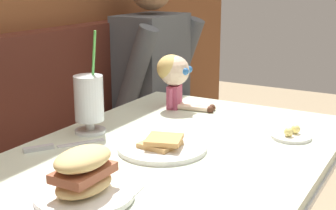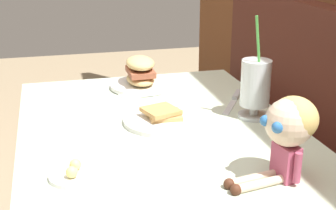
{
  "view_description": "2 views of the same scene",
  "coord_description": "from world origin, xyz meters",
  "px_view_note": "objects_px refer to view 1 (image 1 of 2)",
  "views": [
    {
      "loc": [
        -1.14,
        -0.44,
        1.22
      ],
      "look_at": [
        0.04,
        0.24,
        0.85
      ],
      "focal_mm": 51.62,
      "sensor_mm": 36.0,
      "label": 1
    },
    {
      "loc": [
        1.25,
        -0.12,
        1.28
      ],
      "look_at": [
        0.05,
        0.19,
        0.83
      ],
      "focal_mm": 51.58,
      "sensor_mm": 36.0,
      "label": 2
    }
  ],
  "objects_px": {
    "sandwich_plate": "(84,179)",
    "seated_doll": "(174,74)",
    "milkshake_glass": "(89,101)",
    "diner_patron": "(159,73)",
    "butter_saucer": "(291,135)",
    "butter_knife": "(51,147)",
    "toast_plate": "(162,146)"
  },
  "relations": [
    {
      "from": "toast_plate",
      "to": "milkshake_glass",
      "type": "xyz_separation_m",
      "value": [
        0.03,
        0.27,
        0.09
      ]
    },
    {
      "from": "toast_plate",
      "to": "seated_doll",
      "type": "height_order",
      "value": "seated_doll"
    },
    {
      "from": "sandwich_plate",
      "to": "diner_patron",
      "type": "bearing_deg",
      "value": 23.94
    },
    {
      "from": "butter_knife",
      "to": "diner_patron",
      "type": "height_order",
      "value": "diner_patron"
    },
    {
      "from": "seated_doll",
      "to": "milkshake_glass",
      "type": "bearing_deg",
      "value": 166.64
    },
    {
      "from": "toast_plate",
      "to": "milkshake_glass",
      "type": "bearing_deg",
      "value": 84.32
    },
    {
      "from": "butter_saucer",
      "to": "toast_plate",
      "type": "bearing_deg",
      "value": 134.73
    },
    {
      "from": "butter_knife",
      "to": "diner_patron",
      "type": "distance_m",
      "value": 1.09
    },
    {
      "from": "milkshake_glass",
      "to": "diner_patron",
      "type": "height_order",
      "value": "diner_patron"
    },
    {
      "from": "butter_saucer",
      "to": "seated_doll",
      "type": "distance_m",
      "value": 0.5
    },
    {
      "from": "toast_plate",
      "to": "diner_patron",
      "type": "distance_m",
      "value": 1.07
    },
    {
      "from": "milkshake_glass",
      "to": "seated_doll",
      "type": "height_order",
      "value": "milkshake_glass"
    },
    {
      "from": "toast_plate",
      "to": "sandwich_plate",
      "type": "height_order",
      "value": "sandwich_plate"
    },
    {
      "from": "milkshake_glass",
      "to": "sandwich_plate",
      "type": "bearing_deg",
      "value": -143.04
    },
    {
      "from": "sandwich_plate",
      "to": "seated_doll",
      "type": "distance_m",
      "value": 0.78
    },
    {
      "from": "butter_saucer",
      "to": "sandwich_plate",
      "type": "bearing_deg",
      "value": 155.85
    },
    {
      "from": "sandwich_plate",
      "to": "butter_knife",
      "type": "distance_m",
      "value": 0.35
    },
    {
      "from": "sandwich_plate",
      "to": "seated_doll",
      "type": "xyz_separation_m",
      "value": [
        0.75,
        0.19,
        0.08
      ]
    },
    {
      "from": "butter_saucer",
      "to": "butter_knife",
      "type": "xyz_separation_m",
      "value": [
        -0.42,
        0.57,
        -0.0
      ]
    },
    {
      "from": "milkshake_glass",
      "to": "diner_patron",
      "type": "bearing_deg",
      "value": 17.5
    },
    {
      "from": "butter_knife",
      "to": "diner_patron",
      "type": "relative_size",
      "value": 0.26
    },
    {
      "from": "milkshake_glass",
      "to": "butter_knife",
      "type": "xyz_separation_m",
      "value": [
        -0.17,
        0.01,
        -0.1
      ]
    },
    {
      "from": "sandwich_plate",
      "to": "butter_saucer",
      "type": "height_order",
      "value": "sandwich_plate"
    },
    {
      "from": "sandwich_plate",
      "to": "butter_saucer",
      "type": "distance_m",
      "value": 0.69
    },
    {
      "from": "sandwich_plate",
      "to": "diner_patron",
      "type": "xyz_separation_m",
      "value": [
        1.26,
        0.56,
        -0.04
      ]
    },
    {
      "from": "sandwich_plate",
      "to": "diner_patron",
      "type": "distance_m",
      "value": 1.38
    },
    {
      "from": "milkshake_glass",
      "to": "sandwich_plate",
      "type": "xyz_separation_m",
      "value": [
        -0.37,
        -0.28,
        -0.06
      ]
    },
    {
      "from": "butter_knife",
      "to": "sandwich_plate",
      "type": "bearing_deg",
      "value": -125.15
    },
    {
      "from": "toast_plate",
      "to": "butter_knife",
      "type": "distance_m",
      "value": 0.32
    },
    {
      "from": "milkshake_glass",
      "to": "butter_knife",
      "type": "height_order",
      "value": "milkshake_glass"
    },
    {
      "from": "butter_knife",
      "to": "seated_doll",
      "type": "relative_size",
      "value": 0.92
    },
    {
      "from": "sandwich_plate",
      "to": "butter_saucer",
      "type": "bearing_deg",
      "value": -24.15
    }
  ]
}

